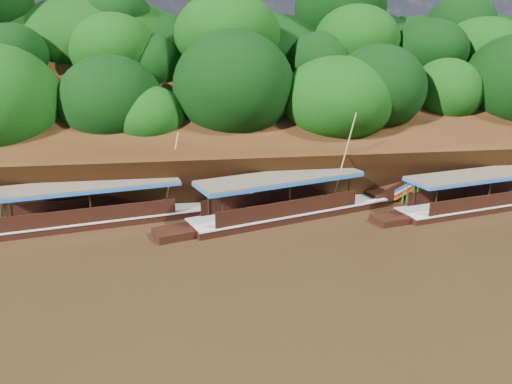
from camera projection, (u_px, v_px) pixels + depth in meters
ground at (353, 265)px, 24.80m from camera, size 160.00×160.00×0.00m
riverbank at (271, 140)px, 45.71m from camera, size 120.00×30.06×19.40m
boat_0 at (494, 199)px, 33.22m from camera, size 15.22×5.20×5.53m
boat_1 at (303, 205)px, 31.80m from camera, size 15.74×6.96×7.01m
boat_2 at (119, 212)px, 30.68m from camera, size 16.21×5.35×5.76m
reeds at (269, 194)px, 33.24m from camera, size 49.72×2.33×1.94m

